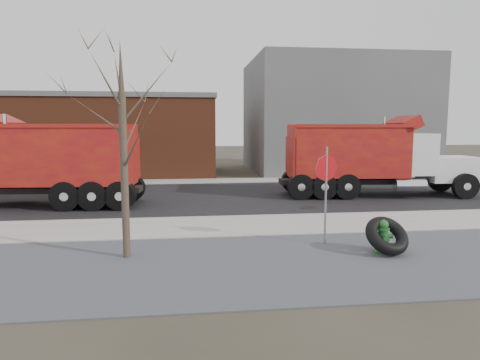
{
  "coord_description": "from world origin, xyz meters",
  "views": [
    {
      "loc": [
        -1.68,
        -13.0,
        3.18
      ],
      "look_at": [
        0.06,
        1.28,
        1.4
      ],
      "focal_mm": 32.0,
      "sensor_mm": 36.0,
      "label": 1
    }
  ],
  "objects": [
    {
      "name": "ground",
      "position": [
        0.0,
        0.0,
        0.0
      ],
      "size": [
        120.0,
        120.0,
        0.0
      ],
      "primitive_type": "plane",
      "color": "#383328",
      "rests_on": "ground"
    },
    {
      "name": "road",
      "position": [
        0.0,
        6.3,
        0.01
      ],
      "size": [
        60.0,
        9.4,
        0.02
      ],
      "primitive_type": "cube",
      "color": "black",
      "rests_on": "ground"
    },
    {
      "name": "gravel_verge",
      "position": [
        0.0,
        -3.5,
        0.01
      ],
      "size": [
        60.0,
        5.0,
        0.03
      ],
      "primitive_type": "cube",
      "color": "slate",
      "rests_on": "ground"
    },
    {
      "name": "fire_hydrant",
      "position": [
        3.18,
        -2.99,
        0.4
      ],
      "size": [
        0.49,
        0.48,
        0.87
      ],
      "rotation": [
        0.0,
        0.0,
        -0.08
      ],
      "color": "#286A28",
      "rests_on": "ground"
    },
    {
      "name": "dump_truck_red_b",
      "position": [
        -7.56,
        4.84,
        1.86
      ],
      "size": [
        8.72,
        3.05,
        3.65
      ],
      "rotation": [
        0.0,
        0.0,
        3.07
      ],
      "color": "black",
      "rests_on": "ground"
    },
    {
      "name": "dump_truck_red_a",
      "position": [
        6.74,
        5.85,
        1.86
      ],
      "size": [
        9.15,
        3.21,
        3.65
      ],
      "rotation": [
        0.0,
        0.0,
        -0.09
      ],
      "color": "black",
      "rests_on": "ground"
    },
    {
      "name": "curb",
      "position": [
        0.0,
        1.55,
        0.06
      ],
      "size": [
        60.0,
        0.15,
        0.11
      ],
      "primitive_type": "cube",
      "color": "#9E9B93",
      "rests_on": "ground"
    },
    {
      "name": "truck_tire",
      "position": [
        3.22,
        -3.11,
        0.49
      ],
      "size": [
        1.29,
        1.22,
        0.98
      ],
      "color": "black",
      "rests_on": "ground"
    },
    {
      "name": "stop_sign",
      "position": [
        1.99,
        -1.99,
        1.82
      ],
      "size": [
        0.69,
        0.29,
        2.66
      ],
      "rotation": [
        0.0,
        0.0,
        -0.02
      ],
      "color": "gray",
      "rests_on": "ground"
    },
    {
      "name": "far_sidewalk",
      "position": [
        0.0,
        12.0,
        0.03
      ],
      "size": [
        60.0,
        2.0,
        0.06
      ],
      "primitive_type": "cube",
      "color": "#9E9B93",
      "rests_on": "ground"
    },
    {
      "name": "building_brick",
      "position": [
        -10.0,
        17.0,
        2.65
      ],
      "size": [
        20.2,
        8.2,
        5.3
      ],
      "color": "brown",
      "rests_on": "ground"
    },
    {
      "name": "sidewalk",
      "position": [
        0.0,
        0.25,
        0.03
      ],
      "size": [
        60.0,
        2.5,
        0.06
      ],
      "primitive_type": "cube",
      "color": "#9E9B93",
      "rests_on": "ground"
    },
    {
      "name": "building_grey",
      "position": [
        9.0,
        18.0,
        4.0
      ],
      "size": [
        12.0,
        10.0,
        8.0
      ],
      "color": "slate",
      "rests_on": "ground"
    },
    {
      "name": "bare_tree",
      "position": [
        -3.2,
        -2.6,
        3.3
      ],
      "size": [
        3.2,
        3.2,
        5.2
      ],
      "color": "#382D23",
      "rests_on": "ground"
    }
  ]
}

